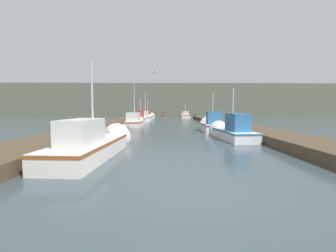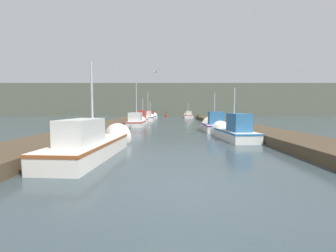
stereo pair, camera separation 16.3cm
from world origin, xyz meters
name	(u,v)px [view 1 (the left image)]	position (x,y,z in m)	size (l,w,h in m)	color
ground_plane	(189,191)	(0.00, 0.00, 0.00)	(200.00, 200.00, 0.00)	#38474C
dock_left	(105,126)	(-6.06, 16.00, 0.23)	(2.83, 40.00, 0.46)	#4C3D2B
dock_right	(234,126)	(6.06, 16.00, 0.23)	(2.83, 40.00, 0.46)	#4C3D2B
distant_shore_ridge	(166,101)	(0.00, 55.01, 3.81)	(120.00, 16.00, 7.62)	#565B4C
fishing_boat_0	(96,143)	(-3.34, 4.15, 0.47)	(2.01, 6.32, 4.11)	silver
fishing_boat_1	(231,131)	(3.59, 8.88, 0.47)	(1.80, 4.99, 3.53)	silver
fishing_boat_2	(212,125)	(3.41, 13.57, 0.46)	(1.85, 4.58, 3.61)	silver
fishing_boat_3	(135,122)	(-3.67, 18.60, 0.46)	(1.66, 4.57, 4.93)	silver
fishing_boat_4	(141,119)	(-3.66, 24.31, 0.51)	(1.59, 5.54, 3.43)	silver
fishing_boat_5	(146,118)	(-3.41, 29.31, 0.42)	(1.78, 6.24, 4.84)	silver
fishing_boat_6	(148,116)	(-3.41, 33.91, 0.43)	(2.27, 5.68, 3.61)	silver
fishing_boat_7	(185,116)	(3.55, 39.05, 0.41)	(1.80, 5.72, 3.44)	silver
mooring_piling_0	(229,123)	(4.89, 13.91, 0.62)	(0.27, 0.27, 1.22)	#473523
mooring_piling_1	(144,115)	(-4.79, 41.19, 0.56)	(0.24, 0.24, 1.10)	#473523
mooring_piling_2	(145,114)	(-4.57, 40.89, 0.59)	(0.27, 0.27, 1.17)	#473523
mooring_piling_3	(195,116)	(4.84, 33.81, 0.51)	(0.26, 0.26, 1.00)	#473523
channel_buoy	(163,116)	(-0.76, 46.08, 0.18)	(0.64, 0.64, 1.14)	red
seagull_lead	(153,72)	(-1.44, 13.43, 4.77)	(0.38, 0.53, 0.12)	white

